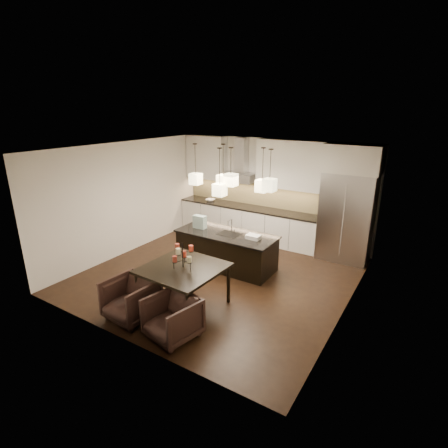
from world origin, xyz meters
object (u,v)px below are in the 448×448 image
Objects in this scene: refrigerator at (346,217)px; island_body at (226,251)px; dining_table at (184,287)px; armchair_left at (131,299)px; armchair_right at (172,318)px.

refrigerator is 3.00m from island_body.
dining_table is 1.65× the size of armchair_left.
dining_table is (-1.95, -3.82, -0.67)m from refrigerator.
armchair_left is at bearing -118.53° from refrigerator.
island_body reaches higher than armchair_left.
refrigerator reaches higher than island_body.
refrigerator is at bearing 83.58° from armchair_right.
refrigerator is at bearing 65.71° from armchair_left.
island_body is at bearing 87.87° from armchair_left.
armchair_left is at bearing -170.22° from armchair_right.
dining_table is 0.97m from armchair_left.
armchair_right is (0.41, -0.83, -0.05)m from dining_table.
dining_table is at bearing -82.24° from island_body.
island_body is 1.67× the size of dining_table.
dining_table is 1.74× the size of armchair_right.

